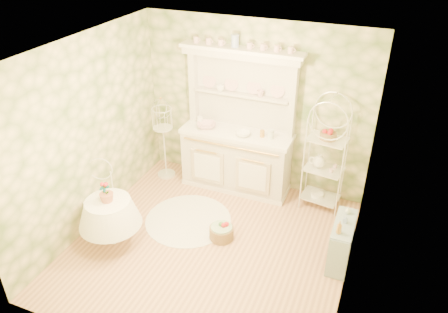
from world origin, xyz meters
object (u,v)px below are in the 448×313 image
at_px(cafe_chair, 97,198).
at_px(floor_basket, 221,231).
at_px(round_table, 111,223).
at_px(birdcage_stand, 164,137).
at_px(kitchen_dresser, 237,124).
at_px(bakers_rack, 325,157).
at_px(side_shelf, 341,243).

distance_m(cafe_chair, floor_basket, 1.83).
distance_m(round_table, birdcage_stand, 1.88).
relative_size(round_table, cafe_chair, 0.75).
relative_size(kitchen_dresser, bakers_rack, 1.33).
bearing_deg(floor_basket, bakers_rack, 49.46).
bearing_deg(birdcage_stand, bakers_rack, 2.95).
xyz_separation_m(bakers_rack, cafe_chair, (-2.87, -1.68, -0.39)).
height_order(round_table, cafe_chair, cafe_chair).
bearing_deg(cafe_chair, round_table, -54.51).
relative_size(side_shelf, floor_basket, 1.74).
xyz_separation_m(side_shelf, cafe_chair, (-3.36, -0.54, 0.18)).
distance_m(bakers_rack, side_shelf, 1.37).
xyz_separation_m(kitchen_dresser, cafe_chair, (-1.48, -1.68, -0.68)).
xyz_separation_m(cafe_chair, birdcage_stand, (0.25, 1.55, 0.27)).
xyz_separation_m(bakers_rack, round_table, (-2.45, -1.97, -0.51)).
distance_m(bakers_rack, cafe_chair, 3.35).
bearing_deg(birdcage_stand, floor_basket, -37.69).
distance_m(kitchen_dresser, bakers_rack, 1.42).
bearing_deg(bakers_rack, round_table, -133.31).
distance_m(round_table, cafe_chair, 0.52).
bearing_deg(bakers_rack, side_shelf, -58.87).
relative_size(bakers_rack, side_shelf, 2.58).
xyz_separation_m(side_shelf, floor_basket, (-1.60, -0.17, -0.16)).
bearing_deg(round_table, bakers_rack, 38.74).
xyz_separation_m(side_shelf, birdcage_stand, (-3.11, 1.00, 0.45)).
bearing_deg(round_table, side_shelf, 15.75).
height_order(round_table, birdcage_stand, birdcage_stand).
bearing_deg(side_shelf, kitchen_dresser, 153.94).
height_order(kitchen_dresser, round_table, kitchen_dresser).
height_order(side_shelf, cafe_chair, cafe_chair).
xyz_separation_m(round_table, floor_basket, (1.34, 0.66, -0.23)).
relative_size(side_shelf, cafe_chair, 0.71).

